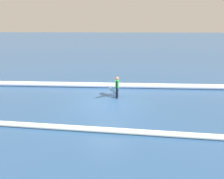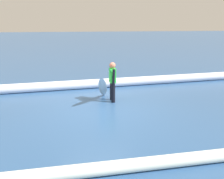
# 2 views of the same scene
# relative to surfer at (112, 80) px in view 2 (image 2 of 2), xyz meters

# --- Properties ---
(ground_plane) EXTENTS (199.80, 199.80, 0.00)m
(ground_plane) POSITION_rel_surfer_xyz_m (0.64, 0.72, -0.79)
(ground_plane) COLOR #2F5587
(surfer) EXTENTS (0.23, 0.60, 1.41)m
(surfer) POSITION_rel_surfer_xyz_m (0.00, 0.00, 0.00)
(surfer) COLOR black
(surfer) RESTS_ON ground_plane
(surfboard) EXTENTS (0.73, 1.74, 1.09)m
(surfboard) POSITION_rel_surfer_xyz_m (0.35, -0.03, -0.27)
(surfboard) COLOR white
(surfboard) RESTS_ON ground_plane
(wave_crest_foreground) EXTENTS (20.02, 0.56, 0.39)m
(wave_crest_foreground) POSITION_rel_surfer_xyz_m (-0.57, -2.03, -0.60)
(wave_crest_foreground) COLOR white
(wave_crest_foreground) RESTS_ON ground_plane
(wave_crest_midground) EXTENTS (16.67, 1.51, 0.26)m
(wave_crest_midground) POSITION_rel_surfer_xyz_m (1.27, 4.24, -0.66)
(wave_crest_midground) COLOR white
(wave_crest_midground) RESTS_ON ground_plane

